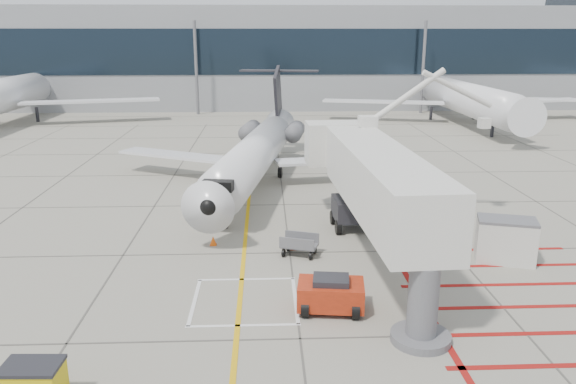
{
  "coord_description": "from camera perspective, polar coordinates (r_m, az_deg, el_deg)",
  "views": [
    {
      "loc": [
        -1.15,
        -21.33,
        10.16
      ],
      "look_at": [
        0.0,
        6.0,
        2.5
      ],
      "focal_mm": 35.0,
      "sensor_mm": 36.0,
      "label": 1
    }
  ],
  "objects": [
    {
      "name": "cone_side",
      "position": [
        27.67,
        0.43,
        -5.3
      ],
      "size": [
        0.39,
        0.39,
        0.54
      ],
      "primitive_type": "cone",
      "color": "#EE440C",
      "rests_on": "ground_plane"
    },
    {
      "name": "jet_bridge",
      "position": [
        24.56,
        9.44,
        -0.13
      ],
      "size": [
        9.27,
        18.24,
        7.15
      ],
      "primitive_type": null,
      "rotation": [
        0.0,
        0.0,
        0.05
      ],
      "color": "silver",
      "rests_on": "ground_plane"
    },
    {
      "name": "baggage_cart",
      "position": [
        26.84,
        1.16,
        -5.38
      ],
      "size": [
        1.94,
        1.55,
        1.07
      ],
      "primitive_type": null,
      "rotation": [
        0.0,
        0.0,
        -0.33
      ],
      "color": "#59595E",
      "rests_on": "ground_plane"
    },
    {
      "name": "bg_aircraft_c",
      "position": [
        71.46,
        17.11,
        11.17
      ],
      "size": [
        32.58,
        36.2,
        10.86
      ],
      "primitive_type": null,
      "color": "silver",
      "rests_on": "ground_plane"
    },
    {
      "name": "pushback_tug",
      "position": [
        21.68,
        4.36,
        -10.19
      ],
      "size": [
        2.67,
        1.86,
        1.46
      ],
      "primitive_type": null,
      "rotation": [
        0.0,
        0.0,
        -0.12
      ],
      "color": "#AB2910",
      "rests_on": "ground_plane"
    },
    {
      "name": "terminal_glass_band",
      "position": [
        78.11,
        5.98,
        13.97
      ],
      "size": [
        180.0,
        0.1,
        6.0
      ],
      "primitive_type": "cube",
      "color": "black",
      "rests_on": "ground_plane"
    },
    {
      "name": "cone_nose",
      "position": [
        28.45,
        -7.62,
        -4.91
      ],
      "size": [
        0.34,
        0.34,
        0.48
      ],
      "primitive_type": "cone",
      "color": "#EA540C",
      "rests_on": "ground_plane"
    },
    {
      "name": "regional_jet",
      "position": [
        36.26,
        -4.06,
        5.39
      ],
      "size": [
        26.95,
        31.79,
        7.46
      ],
      "primitive_type": null,
      "rotation": [
        0.0,
        0.0,
        -0.17
      ],
      "color": "silver",
      "rests_on": "ground_plane"
    },
    {
      "name": "terminal_building",
      "position": [
        92.06,
        4.68,
        13.62
      ],
      "size": [
        180.0,
        28.0,
        14.0
      ],
      "primitive_type": "cube",
      "color": "gray",
      "rests_on": "ground_plane"
    },
    {
      "name": "ground_plane",
      "position": [
        23.65,
        0.62,
        -9.8
      ],
      "size": [
        260.0,
        260.0,
        0.0
      ],
      "primitive_type": "plane",
      "color": "gray",
      "rests_on": "ground"
    },
    {
      "name": "ground_power_unit",
      "position": [
        27.88,
        21.23,
        -4.59
      ],
      "size": [
        2.91,
        2.18,
        2.05
      ],
      "primitive_type": null,
      "rotation": [
        0.0,
        0.0,
        -0.29
      ],
      "color": "silver",
      "rests_on": "ground_plane"
    }
  ]
}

